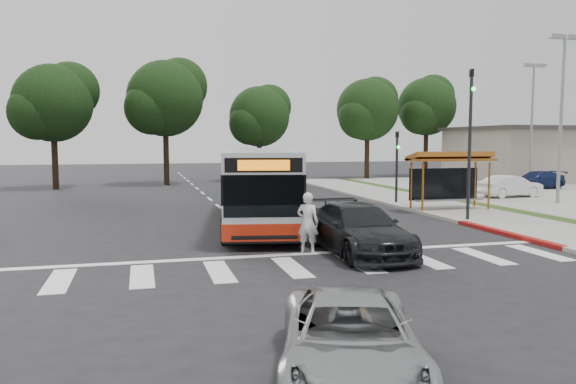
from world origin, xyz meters
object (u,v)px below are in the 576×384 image
object	(u,v)px
transit_bus	(259,187)
pedestrian	(308,223)
silver_suv_south	(350,339)
dark_sedan	(359,229)

from	to	relation	value
transit_bus	pedestrian	distance (m)	6.35
pedestrian	silver_suv_south	bearing A→B (deg)	110.14
transit_bus	dark_sedan	size ratio (longest dim) A/B	2.29
pedestrian	dark_sedan	size ratio (longest dim) A/B	0.36
transit_bus	dark_sedan	xyz separation A→B (m)	(1.73, -6.83, -0.79)
transit_bus	silver_suv_south	bearing A→B (deg)	-86.62
pedestrian	dark_sedan	world-z (taller)	pedestrian
transit_bus	silver_suv_south	distance (m)	15.57
silver_suv_south	dark_sedan	bearing A→B (deg)	83.96
transit_bus	dark_sedan	distance (m)	7.09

